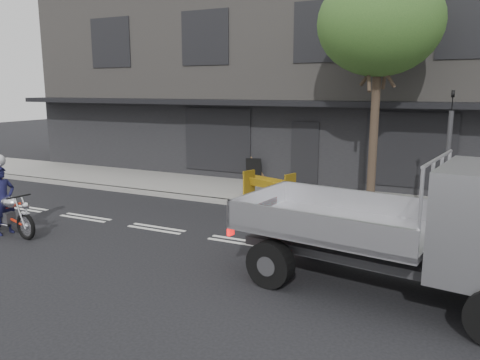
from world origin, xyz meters
The scene contains 11 objects.
ground centered at (0.00, 0.00, 0.00)m, with size 80.00×80.00×0.00m, color black.
sidewalk centered at (0.00, 4.70, 0.07)m, with size 32.00×3.20×0.15m, color gray.
kerb centered at (0.00, 3.10, 0.07)m, with size 32.00×0.20×0.15m, color gray.
building_main centered at (0.00, 11.30, 4.00)m, with size 26.00×10.00×8.00m, color slate.
street_tree centered at (2.20, 4.20, 5.28)m, with size 3.40×3.40×6.74m.
traffic_light_pole centered at (4.20, 3.35, 1.65)m, with size 0.12×0.12×3.50m.
motorcycle centered at (-5.38, -1.96, 0.55)m, with size 2.06×0.60×1.06m.
rider centered at (-5.53, -1.96, 0.85)m, with size 0.62×0.41×1.70m, color #141439.
flatbed_ute centered at (4.74, -1.50, 1.42)m, with size 5.62×2.88×2.49m.
construction_barrier centered at (-0.91, 3.77, 0.57)m, with size 1.50×0.60×0.84m, color yellow, non-canonical shape.
sandwich_board centered at (-2.35, 6.00, 0.60)m, with size 0.56×0.38×0.89m, color black, non-canonical shape.
Camera 1 is at (4.55, -9.46, 3.54)m, focal length 35.00 mm.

